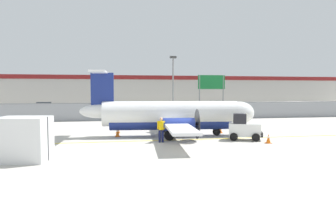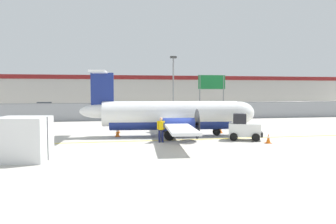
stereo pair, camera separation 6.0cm
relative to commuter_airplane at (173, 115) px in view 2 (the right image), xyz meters
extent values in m
plane|color=#BCB7AD|center=(0.02, -4.02, -1.60)|extent=(140.00, 140.00, 0.00)
cube|color=yellow|center=(0.02, -2.02, -1.60)|extent=(84.00, 0.20, 0.01)
cube|color=gray|center=(0.02, 13.98, -0.60)|extent=(98.00, 0.04, 2.00)
cylinder|color=slate|center=(0.02, 13.98, 0.45)|extent=(98.00, 0.10, 0.10)
cube|color=#38383A|center=(0.02, 25.48, -1.54)|extent=(98.00, 17.00, 0.12)
cube|color=beige|center=(0.02, 43.98, 1.65)|extent=(91.00, 8.00, 6.50)
cube|color=maroon|center=(0.02, 39.98, 4.50)|extent=(91.00, 0.20, 0.80)
cylinder|color=white|center=(-0.23, 0.02, 0.15)|extent=(10.44, 2.87, 1.90)
ellipsoid|color=white|center=(5.16, -0.49, 0.15)|extent=(2.54, 2.02, 1.80)
ellipsoid|color=white|center=(-5.63, 0.54, 0.35)|extent=(2.99, 1.32, 1.05)
cylinder|color=navy|center=(-0.23, 0.02, -0.37)|extent=(9.35, 2.35, 1.48)
cube|color=white|center=(-0.13, 0.01, -0.42)|extent=(3.11, 16.08, 0.18)
cylinder|color=navy|center=(0.31, 2.58, -0.42)|extent=(2.28, 1.11, 0.90)
cone|color=black|center=(1.46, 2.47, -0.42)|extent=(0.49, 0.48, 0.44)
cylinder|color=#262626|center=(1.61, 2.46, -0.42)|extent=(0.24, 2.09, 2.10)
cylinder|color=navy|center=(-0.18, -2.59, -0.42)|extent=(2.28, 1.11, 0.90)
cone|color=black|center=(0.96, -2.70, -0.42)|extent=(0.49, 0.48, 0.44)
cylinder|color=#262626|center=(1.11, -2.72, -0.42)|extent=(0.24, 2.09, 2.10)
cube|color=navy|center=(-5.36, 0.51, 1.70)|extent=(1.71, 0.34, 3.10)
cube|color=white|center=(-5.50, 0.52, 3.25)|extent=(1.55, 4.88, 0.14)
cylinder|color=#59595B|center=(3.38, -0.32, -0.81)|extent=(0.15, 0.15, 0.97)
cylinder|color=black|center=(3.38, -0.32, -1.30)|extent=(0.62, 0.28, 0.60)
cylinder|color=#59595B|center=(-0.32, 2.25, -0.77)|extent=(0.15, 0.15, 0.90)
cylinder|color=black|center=(-0.32, 2.25, -1.22)|extent=(0.78, 0.29, 0.76)
cylinder|color=#59595B|center=(-0.74, -2.15, -0.77)|extent=(0.15, 0.15, 0.90)
cylinder|color=black|center=(-0.74, -2.15, -1.22)|extent=(0.78, 0.29, 0.76)
cube|color=silver|center=(4.56, -2.92, -0.87)|extent=(2.46, 1.87, 0.90)
cube|color=black|center=(4.24, -2.79, -0.07)|extent=(1.22, 1.27, 0.70)
cube|color=black|center=(5.62, -3.37, -1.17)|extent=(0.58, 1.07, 0.30)
cylinder|color=black|center=(5.49, -2.66, -1.32)|extent=(0.59, 0.38, 0.56)
cylinder|color=black|center=(5.02, -3.77, -1.32)|extent=(0.59, 0.38, 0.56)
cylinder|color=black|center=(4.11, -2.08, -1.32)|extent=(0.59, 0.38, 0.56)
cylinder|color=black|center=(3.64, -3.18, -1.32)|extent=(0.59, 0.38, 0.56)
cylinder|color=#191E4C|center=(-1.56, -2.87, -1.18)|extent=(0.16, 0.16, 0.85)
cylinder|color=#191E4C|center=(-1.36, -2.87, -1.18)|extent=(0.16, 0.16, 0.85)
cylinder|color=yellow|center=(-1.46, -2.87, -0.45)|extent=(0.34, 0.34, 0.60)
cylinder|color=yellow|center=(-1.68, -2.87, -0.42)|extent=(0.10, 0.10, 0.55)
cylinder|color=yellow|center=(-1.24, -2.87, -0.42)|extent=(0.10, 0.10, 0.55)
sphere|color=tan|center=(-1.46, -2.87, -0.01)|extent=(0.22, 0.22, 0.22)
cube|color=silver|center=(-9.19, -7.29, -0.50)|extent=(2.70, 2.37, 2.20)
cube|color=#333338|center=(-9.19, -7.29, -0.50)|extent=(2.42, 0.48, 2.20)
cube|color=orange|center=(4.17, 0.99, -1.58)|extent=(0.36, 0.36, 0.04)
cone|color=orange|center=(4.17, 0.99, -1.26)|extent=(0.28, 0.28, 0.60)
cylinder|color=white|center=(4.17, 0.99, -1.18)|extent=(0.17, 0.17, 0.08)
cube|color=orange|center=(-4.26, 0.53, -1.58)|extent=(0.36, 0.36, 0.04)
cone|color=orange|center=(-4.26, 0.53, -1.26)|extent=(0.28, 0.28, 0.60)
cylinder|color=white|center=(-4.26, 0.53, -1.18)|extent=(0.17, 0.17, 0.08)
cube|color=orange|center=(-4.15, 2.57, -1.58)|extent=(0.36, 0.36, 0.04)
cone|color=orange|center=(-4.15, 2.57, -1.26)|extent=(0.28, 0.28, 0.60)
cylinder|color=white|center=(-4.15, 2.57, -1.18)|extent=(0.17, 0.17, 0.08)
cube|color=orange|center=(5.52, -4.59, -1.58)|extent=(0.36, 0.36, 0.04)
cone|color=orange|center=(5.52, -4.59, -1.26)|extent=(0.28, 0.28, 0.60)
cylinder|color=white|center=(5.52, -4.59, -1.18)|extent=(0.17, 0.17, 0.08)
cube|color=navy|center=(-14.50, 29.66, -0.86)|extent=(4.39, 2.26, 0.80)
cube|color=#262D38|center=(-14.65, 29.64, -0.18)|extent=(2.39, 1.85, 0.56)
cylinder|color=black|center=(-13.24, 30.74, -1.18)|extent=(0.62, 0.28, 0.60)
cylinder|color=black|center=(-12.99, 28.96, -1.18)|extent=(0.62, 0.28, 0.60)
cylinder|color=black|center=(-16.01, 30.36, -1.18)|extent=(0.62, 0.28, 0.60)
cylinder|color=black|center=(-15.77, 28.58, -1.18)|extent=(0.62, 0.28, 0.60)
cube|color=black|center=(-5.99, 29.33, -0.86)|extent=(4.31, 1.98, 0.80)
cube|color=#262D38|center=(-6.14, 29.34, -0.18)|extent=(2.30, 1.70, 0.56)
cylinder|color=black|center=(-4.53, 30.14, -1.18)|extent=(0.61, 0.24, 0.60)
cylinder|color=black|center=(-4.65, 28.34, -1.18)|extent=(0.61, 0.24, 0.60)
cylinder|color=black|center=(-7.32, 30.33, -1.18)|extent=(0.61, 0.24, 0.60)
cylinder|color=black|center=(-7.45, 28.53, -1.18)|extent=(0.61, 0.24, 0.60)
cube|color=#B28C19|center=(0.85, 22.54, -0.86)|extent=(4.37, 2.18, 0.80)
cube|color=#262D38|center=(0.70, 22.52, -0.18)|extent=(2.37, 1.81, 0.56)
cylinder|color=black|center=(2.14, 23.60, -1.18)|extent=(0.62, 0.27, 0.60)
cylinder|color=black|center=(2.35, 21.81, -1.18)|extent=(0.62, 0.27, 0.60)
cylinder|color=black|center=(-0.64, 23.27, -1.18)|extent=(0.62, 0.27, 0.60)
cylinder|color=black|center=(-0.43, 21.48, -1.18)|extent=(0.62, 0.27, 0.60)
cube|color=#B28C19|center=(7.98, 26.50, -0.86)|extent=(4.28, 1.92, 0.80)
cube|color=#262D38|center=(8.13, 26.51, -0.18)|extent=(2.28, 1.67, 0.56)
cylinder|color=black|center=(6.63, 25.53, -1.18)|extent=(0.61, 0.23, 0.60)
cylinder|color=black|center=(6.53, 27.32, -1.18)|extent=(0.61, 0.23, 0.60)
cylinder|color=black|center=(9.42, 25.67, -1.18)|extent=(0.61, 0.23, 0.60)
cylinder|color=black|center=(9.33, 27.47, -1.18)|extent=(0.61, 0.23, 0.60)
cube|color=black|center=(14.33, 30.30, -0.86)|extent=(4.27, 1.88, 0.80)
cube|color=#262D38|center=(14.18, 30.29, -0.18)|extent=(2.26, 1.65, 0.56)
cylinder|color=black|center=(15.69, 31.26, -1.18)|extent=(0.61, 0.23, 0.60)
cylinder|color=black|center=(15.76, 29.46, -1.18)|extent=(0.61, 0.23, 0.60)
cylinder|color=black|center=(12.89, 31.14, -1.18)|extent=(0.61, 0.23, 0.60)
cylinder|color=black|center=(12.96, 29.34, -1.18)|extent=(0.61, 0.23, 0.60)
cylinder|color=slate|center=(2.20, 10.72, 1.90)|extent=(0.16, 0.16, 7.00)
cube|color=#333333|center=(2.20, 10.72, 5.55)|extent=(0.70, 0.30, 0.24)
cylinder|color=slate|center=(6.78, 16.02, 1.15)|extent=(0.14, 0.14, 5.50)
cylinder|color=slate|center=(9.98, 16.02, 1.15)|extent=(0.14, 0.14, 5.50)
cube|color=#14662D|center=(8.38, 16.02, 3.00)|extent=(3.60, 0.10, 1.80)
camera|label=1|loc=(-5.16, -24.60, 1.92)|focal=35.00mm
camera|label=2|loc=(-5.10, -24.61, 1.92)|focal=35.00mm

